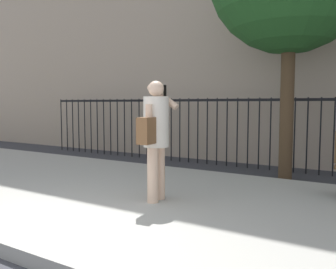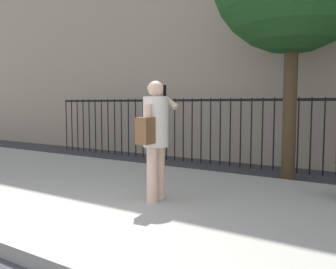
{
  "view_description": "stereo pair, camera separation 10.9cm",
  "coord_description": "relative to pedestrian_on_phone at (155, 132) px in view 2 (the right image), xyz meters",
  "views": [
    {
      "loc": [
        2.91,
        -1.95,
        1.46
      ],
      "look_at": [
        0.22,
        2.34,
        1.03
      ],
      "focal_mm": 38.53,
      "sensor_mm": 36.0,
      "label": 1
    },
    {
      "loc": [
        3.0,
        -1.9,
        1.46
      ],
      "look_at": [
        0.22,
        2.34,
        1.03
      ],
      "focal_mm": 38.53,
      "sensor_mm": 36.0,
      "label": 2
    }
  ],
  "objects": [
    {
      "name": "iron_fence",
      "position": [
        -0.22,
        3.89,
        -0.07
      ],
      "size": [
        12.03,
        0.04,
        1.6
      ],
      "color": "black",
      "rests_on": "ground"
    },
    {
      "name": "sidewalk",
      "position": [
        -0.22,
        0.19,
        -1.01
      ],
      "size": [
        28.0,
        4.4,
        0.15
      ],
      "primitive_type": "cube",
      "color": "#9E9B93",
      "rests_on": "ground"
    },
    {
      "name": "ground_plane",
      "position": [
        -0.22,
        -2.01,
        -1.09
      ],
      "size": [
        60.0,
        60.0,
        0.0
      ],
      "primitive_type": "plane",
      "color": "#333338"
    },
    {
      "name": "pedestrian_on_phone",
      "position": [
        0.0,
        0.0,
        0.0
      ],
      "size": [
        0.48,
        0.68,
        1.62
      ],
      "color": "beige",
      "rests_on": "sidewalk"
    }
  ]
}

